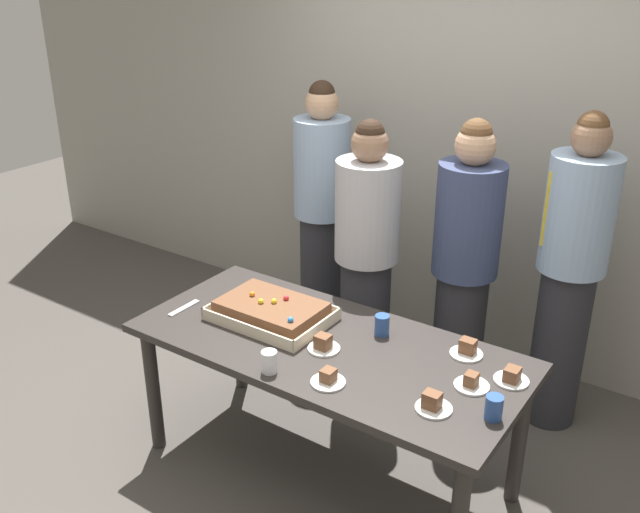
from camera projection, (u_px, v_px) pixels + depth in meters
name	position (u px, v px, depth m)	size (l,w,h in m)	color
ground_plane	(326.00, 470.00, 3.57)	(12.00, 12.00, 0.00)	#4C4742
interior_back_panel	(478.00, 118.00, 4.17)	(8.00, 0.12, 3.00)	#9E998E
party_table	(327.00, 359.00, 3.30)	(1.85, 0.84, 0.75)	#2D2826
sheet_cake	(271.00, 311.00, 3.46)	(0.57, 0.40, 0.12)	beige
plated_slice_near_left	(433.00, 404.00, 2.79)	(0.15, 0.15, 0.08)	white
plated_slice_near_right	(512.00, 377.00, 2.97)	(0.15, 0.15, 0.07)	white
plated_slice_far_left	(323.00, 345.00, 3.20)	(0.15, 0.15, 0.08)	white
plated_slice_far_right	(467.00, 350.00, 3.16)	(0.15, 0.15, 0.07)	white
plated_slice_center_front	(471.00, 383.00, 2.93)	(0.15, 0.15, 0.07)	white
plated_slice_center_back	(328.00, 379.00, 2.96)	(0.15, 0.15, 0.06)	white
drink_cup_nearest	(269.00, 362.00, 3.03)	(0.07, 0.07, 0.10)	white
drink_cup_middle	(382.00, 325.00, 3.32)	(0.07, 0.07, 0.10)	#2D5199
drink_cup_far_end	(494.00, 408.00, 2.73)	(0.07, 0.07, 0.10)	#2D5199
cake_server_utensil	(184.00, 308.00, 3.57)	(0.03, 0.20, 0.01)	silver
person_serving_front	(322.00, 213.00, 4.44)	(0.35, 0.35, 1.72)	#28282D
person_green_shirt_behind	(465.00, 264.00, 3.82)	(0.36, 0.36, 1.65)	#28282D
person_striped_tie_right	(366.00, 260.00, 3.90)	(0.36, 0.36, 1.63)	#28282D
person_far_right_suit	(570.00, 272.00, 3.62)	(0.35, 0.35, 1.73)	#28282D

